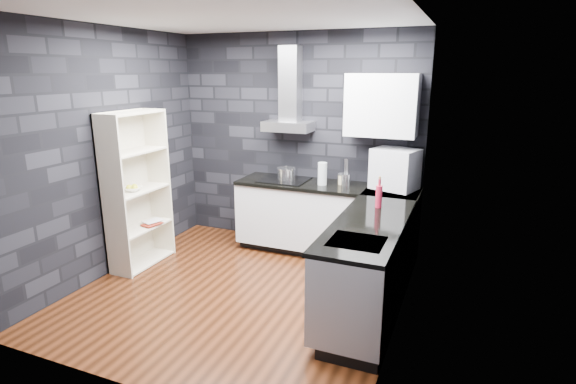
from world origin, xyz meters
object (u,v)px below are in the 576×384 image
Objects in this scene: red_bottle at (379,197)px; pot at (286,174)px; glass_vase at (322,174)px; storage_jar at (342,180)px; fruit_bowl at (133,189)px; utensil_crock at (346,180)px; bookshelf at (137,190)px; appliance_garage at (395,170)px.

pot is at bearing 150.98° from red_bottle.
glass_vase reaches higher than storage_jar.
utensil_crock is at bearing 29.39° from fruit_bowl.
red_bottle is (1.30, -0.72, 0.04)m from pot.
bookshelf is 9.11× the size of fruit_bowl.
red_bottle is (0.81, -0.67, -0.02)m from glass_vase.
appliance_garage is (1.32, 0.09, 0.15)m from pot.
appliance_garage is 2.45× the size of fruit_bowl.
pot is 0.50m from glass_vase.
pot is 1.89× the size of storage_jar.
red_bottle is at bearing -54.09° from utensil_crock.
red_bottle reaches higher than pot.
red_bottle is at bearing -52.54° from storage_jar.
bookshelf is (-2.10, -1.17, -0.06)m from storage_jar.
glass_vase is 1.21× the size of red_bottle.
glass_vase is 0.15× the size of bookshelf.
fruit_bowl is (-2.71, -1.27, -0.19)m from appliance_garage.
pot is at bearing 43.14° from bookshelf.
utensil_crock is at bearing 32.53° from bookshelf.
fruit_bowl is at bearing -139.72° from pot.
glass_vase is 1.37× the size of fruit_bowl.
pot is 0.46× the size of appliance_garage.
pot reaches higher than storage_jar.
appliance_garage is at bearing 6.22° from utensil_crock.
utensil_crock is (0.76, 0.03, -0.01)m from pot.
pot reaches higher than fruit_bowl.
red_bottle is at bearing -29.02° from pot.
fruit_bowl is at bearing -149.41° from storage_jar.
fruit_bowl is at bearing -150.61° from utensil_crock.
pot is 1.79m from bookshelf.
red_bottle is 1.14× the size of fruit_bowl.
storage_jar is 0.98m from red_bottle.
storage_jar is (0.21, 0.11, -0.08)m from glass_vase.
storage_jar is at bearing 27.21° from glass_vase.
red_bottle reaches higher than fruit_bowl.
appliance_garage reaches higher than storage_jar.
utensil_crock is 0.69× the size of fruit_bowl.
utensil_crock is 0.08× the size of bookshelf.
fruit_bowl is (-2.69, -0.46, -0.08)m from red_bottle.
bookshelf is (-1.88, -1.06, -0.14)m from glass_vase.
appliance_garage is (0.83, 0.14, 0.09)m from glass_vase.
fruit_bowl is at bearing -137.31° from appliance_garage.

